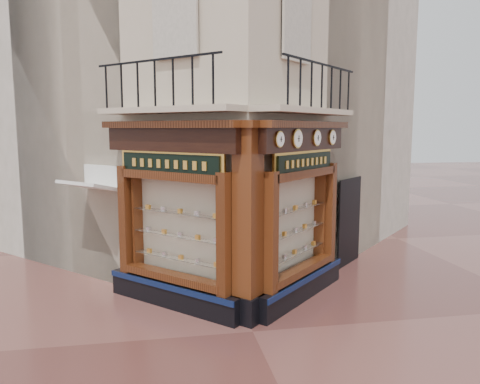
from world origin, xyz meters
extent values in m
plane|color=#552C27|center=(0.00, 0.00, 0.00)|extent=(80.00, 80.00, 0.00)
cube|color=#C6B39A|center=(0.00, 6.16, 6.00)|extent=(11.31, 11.31, 12.00)
cube|color=beige|center=(-2.47, 8.63, 5.50)|extent=(11.31, 11.31, 11.00)
cube|color=beige|center=(2.47, 8.63, 5.50)|extent=(11.31, 11.31, 11.00)
cube|color=black|center=(-1.44, 1.54, 0.28)|extent=(2.72, 2.72, 0.55)
cube|color=#0B173B|center=(-1.57, 1.41, 0.49)|extent=(2.50, 2.50, 0.12)
cube|color=#331609|center=(-0.45, 0.55, 1.77)|extent=(0.37, 0.37, 2.45)
cube|color=#331609|center=(-2.43, 2.53, 1.77)|extent=(0.37, 0.37, 2.45)
cube|color=beige|center=(-1.20, 1.77, 1.75)|extent=(1.80, 1.80, 2.10)
cube|color=black|center=(-1.42, 1.55, 3.60)|extent=(2.69, 2.69, 0.50)
cube|color=#331609|center=(-1.47, 1.50, 3.91)|extent=(2.86, 2.86, 0.14)
cube|color=black|center=(1.44, 1.54, 0.28)|extent=(2.72, 2.72, 0.55)
cube|color=#0B173B|center=(1.57, 1.41, 0.49)|extent=(2.50, 2.50, 0.12)
cube|color=#331609|center=(0.45, 0.55, 1.77)|extent=(0.37, 0.37, 2.45)
cube|color=#331609|center=(2.43, 2.53, 1.77)|extent=(0.37, 0.37, 2.45)
cube|color=beige|center=(1.20, 1.77, 1.75)|extent=(1.80, 1.80, 2.10)
cube|color=black|center=(1.42, 1.55, 3.60)|extent=(2.69, 2.69, 0.50)
cube|color=#331609|center=(1.47, 1.50, 3.91)|extent=(2.86, 2.86, 0.14)
cube|color=black|center=(0.00, 0.50, 0.28)|extent=(0.78, 0.78, 0.55)
cube|color=#331609|center=(0.00, 0.50, 2.20)|extent=(0.64, 0.64, 3.50)
cube|color=#331609|center=(0.00, 0.50, 3.91)|extent=(0.85, 0.85, 0.14)
cube|color=#C6B39A|center=(-1.48, 1.49, 4.20)|extent=(2.97, 2.97, 0.12)
cube|color=black|center=(-1.72, 1.26, 5.15)|extent=(2.36, 2.36, 0.04)
cube|color=#C6B39A|center=(1.48, 1.49, 4.20)|extent=(2.97, 2.97, 0.12)
cube|color=black|center=(1.72, 1.26, 5.15)|extent=(2.36, 2.36, 0.04)
cylinder|color=gold|center=(0.62, 0.52, 3.62)|extent=(0.26, 0.26, 0.32)
cylinder|color=white|center=(0.64, 0.50, 3.62)|extent=(0.21, 0.21, 0.27)
cube|color=black|center=(0.65, 0.49, 3.62)|extent=(0.02, 0.02, 0.11)
cube|color=black|center=(0.65, 0.49, 3.62)|extent=(0.06, 0.06, 0.01)
cylinder|color=gold|center=(1.13, 1.04, 3.62)|extent=(0.32, 0.32, 0.40)
cylinder|color=white|center=(1.15, 1.01, 3.62)|extent=(0.26, 0.26, 0.34)
cube|color=black|center=(1.16, 1.00, 3.62)|extent=(0.02, 0.02, 0.13)
cube|color=black|center=(1.16, 1.00, 3.62)|extent=(0.08, 0.08, 0.01)
cylinder|color=gold|center=(1.77, 1.68, 3.62)|extent=(0.29, 0.29, 0.36)
cylinder|color=white|center=(1.80, 1.66, 3.62)|extent=(0.23, 0.23, 0.31)
cube|color=black|center=(1.81, 1.65, 3.62)|extent=(0.02, 0.02, 0.12)
cube|color=black|center=(1.81, 1.65, 3.62)|extent=(0.07, 0.07, 0.01)
cylinder|color=gold|center=(2.36, 2.27, 3.62)|extent=(0.29, 0.29, 0.36)
cylinder|color=white|center=(2.38, 2.24, 3.62)|extent=(0.23, 0.23, 0.31)
cube|color=black|center=(2.39, 2.23, 3.62)|extent=(0.02, 0.02, 0.12)
cube|color=black|center=(2.39, 2.23, 3.62)|extent=(0.07, 0.07, 0.01)
cube|color=#EEAE46|center=(-1.45, 1.53, 3.10)|extent=(2.06, 2.06, 0.55)
cube|color=black|center=(-1.48, 1.50, 3.10)|extent=(1.92, 1.92, 0.41)
cube|color=#EEAE46|center=(1.45, 1.53, 3.10)|extent=(1.89, 1.89, 0.51)
cube|color=black|center=(1.48, 1.50, 3.10)|extent=(1.77, 1.77, 0.38)
camera|label=1|loc=(-1.72, -8.26, 3.82)|focal=35.00mm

